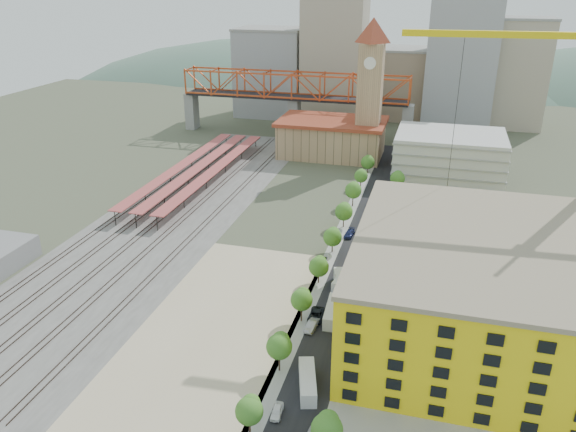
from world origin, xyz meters
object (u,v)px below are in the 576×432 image
(clock_tower, at_px, (371,78))
(site_trailer_d, at_px, (345,280))
(construction_building, at_px, (481,287))
(site_trailer_b, at_px, (333,312))
(site_trailer_c, at_px, (343,285))
(car_0, at_px, (277,412))
(site_trailer_a, at_px, (308,382))

(clock_tower, height_order, site_trailer_d, clock_tower)
(construction_building, bearing_deg, site_trailer_b, -174.84)
(site_trailer_c, bearing_deg, clock_tower, 78.08)
(site_trailer_b, height_order, car_0, site_trailer_b)
(site_trailer_b, xyz_separation_m, car_0, (-3.00, -27.59, -0.68))
(site_trailer_b, height_order, site_trailer_d, site_trailer_b)
(site_trailer_d, distance_m, car_0, 40.55)
(site_trailer_a, bearing_deg, site_trailer_c, 73.91)
(site_trailer_a, height_order, site_trailer_b, site_trailer_b)
(site_trailer_a, xyz_separation_m, site_trailer_c, (0.00, 31.21, 0.11))
(construction_building, bearing_deg, site_trailer_a, -138.45)
(clock_tower, xyz_separation_m, site_trailer_d, (8.00, -89.50, -27.41))
(site_trailer_b, bearing_deg, construction_building, 2.10)
(construction_building, height_order, site_trailer_c, construction_building)
(site_trailer_b, xyz_separation_m, site_trailer_d, (0.00, 12.84, -0.05))
(site_trailer_c, relative_size, site_trailer_d, 1.09)
(clock_tower, bearing_deg, site_trailer_c, -85.02)
(site_trailer_a, bearing_deg, site_trailer_d, 73.91)
(site_trailer_a, xyz_separation_m, car_0, (-3.00, -6.90, -0.63))
(site_trailer_c, height_order, site_trailer_d, site_trailer_c)
(site_trailer_c, bearing_deg, site_trailer_d, 73.11)
(construction_building, bearing_deg, clock_tower, 108.78)
(construction_building, bearing_deg, car_0, -134.08)
(site_trailer_a, relative_size, site_trailer_d, 1.00)
(site_trailer_b, bearing_deg, car_0, -99.27)
(clock_tower, distance_m, car_0, 133.02)
(clock_tower, relative_size, site_trailer_a, 5.52)
(site_trailer_b, distance_m, car_0, 27.77)
(construction_building, xyz_separation_m, site_trailer_b, (-26.00, -2.35, -8.08))
(clock_tower, distance_m, site_trailer_b, 106.24)
(site_trailer_a, bearing_deg, car_0, -129.59)
(site_trailer_a, relative_size, site_trailer_c, 0.92)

